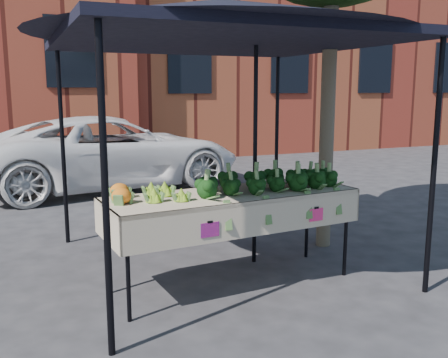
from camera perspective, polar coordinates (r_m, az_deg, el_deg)
ground at (r=5.02m, az=1.16°, el=-11.63°), size 90.00×90.00×0.00m
table at (r=4.84m, az=0.93°, el=-6.81°), size 2.46×0.99×0.90m
canopy at (r=5.23m, az=-0.29°, el=4.75°), size 3.16×3.16×2.74m
broccoli_heap at (r=4.90m, az=5.01°, el=0.13°), size 1.57×0.54×0.23m
romanesco_cluster at (r=4.52m, az=-6.97°, el=-1.08°), size 0.40×0.54×0.17m
cauliflower_pair at (r=4.47m, az=-11.63°, el=-1.46°), size 0.20×0.40×0.16m
vehicle at (r=9.77m, az=-13.00°, el=13.38°), size 1.63×2.42×4.92m
street_tree at (r=6.02m, az=11.92°, el=15.35°), size 2.47×2.47×4.86m
building_right at (r=19.12m, az=5.30°, el=17.24°), size 12.00×8.00×8.50m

